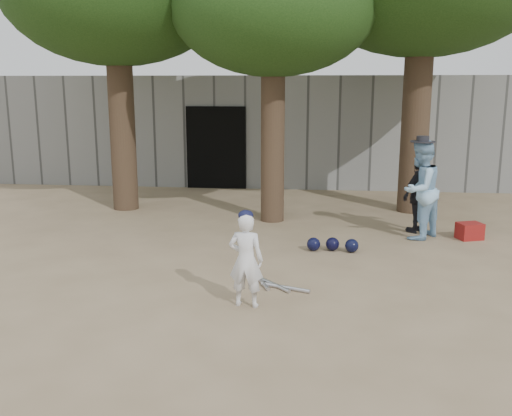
# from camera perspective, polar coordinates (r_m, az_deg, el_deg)

# --- Properties ---
(ground) EXTENTS (70.00, 70.00, 0.00)m
(ground) POSITION_cam_1_polar(r_m,az_deg,el_deg) (7.95, -5.12, -8.14)
(ground) COLOR #937C5E
(ground) RESTS_ON ground
(boy_player) EXTENTS (0.47, 0.34, 1.21)m
(boy_player) POSITION_cam_1_polar(r_m,az_deg,el_deg) (7.18, -1.01, -5.23)
(boy_player) COLOR white
(boy_player) RESTS_ON ground
(spectator_blue) EXTENTS (1.08, 1.11, 1.80)m
(spectator_blue) POSITION_cam_1_polar(r_m,az_deg,el_deg) (10.72, 16.05, 1.75)
(spectator_blue) COLOR #95C3E6
(spectator_blue) RESTS_ON ground
(spectator_dark) EXTENTS (0.85, 0.80, 1.42)m
(spectator_dark) POSITION_cam_1_polar(r_m,az_deg,el_deg) (11.20, 16.01, 1.19)
(spectator_dark) COLOR black
(spectator_dark) RESTS_ON ground
(red_bag) EXTENTS (0.50, 0.44, 0.30)m
(red_bag) POSITION_cam_1_polar(r_m,az_deg,el_deg) (11.10, 20.58, -2.17)
(red_bag) COLOR maroon
(red_bag) RESTS_ON ground
(back_building) EXTENTS (16.00, 5.24, 3.00)m
(back_building) POSITION_cam_1_polar(r_m,az_deg,el_deg) (17.75, 1.26, 8.16)
(back_building) COLOR gray
(back_building) RESTS_ON ground
(helmet_row) EXTENTS (0.87, 0.30, 0.23)m
(helmet_row) POSITION_cam_1_polar(r_m,az_deg,el_deg) (9.74, 7.66, -3.65)
(helmet_row) COLOR black
(helmet_row) RESTS_ON ground
(bat_pile) EXTENTS (0.86, 0.75, 0.06)m
(bat_pile) POSITION_cam_1_polar(r_m,az_deg,el_deg) (8.05, 1.71, -7.62)
(bat_pile) COLOR #B4B4BB
(bat_pile) RESTS_ON ground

